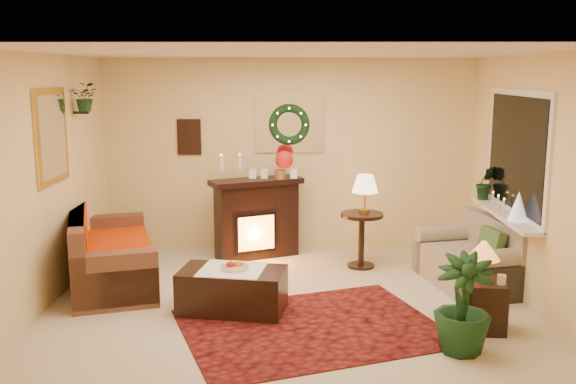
{
  "coord_description": "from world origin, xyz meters",
  "views": [
    {
      "loc": [
        0.06,
        -6.38,
        2.42
      ],
      "look_at": [
        0.0,
        0.35,
        1.15
      ],
      "focal_mm": 40.0,
      "sensor_mm": 36.0,
      "label": 1
    }
  ],
  "objects_px": {
    "fireplace": "(257,216)",
    "sofa": "(112,247)",
    "coffee_table": "(232,292)",
    "end_table_square": "(482,303)",
    "loveseat": "(469,250)",
    "side_table_round": "(361,242)"
  },
  "relations": [
    {
      "from": "sofa",
      "to": "coffee_table",
      "type": "xyz_separation_m",
      "value": [
        1.48,
        -0.9,
        -0.22
      ]
    },
    {
      "from": "fireplace",
      "to": "loveseat",
      "type": "height_order",
      "value": "fireplace"
    },
    {
      "from": "fireplace",
      "to": "end_table_square",
      "type": "distance_m",
      "value": 3.35
    },
    {
      "from": "fireplace",
      "to": "end_table_square",
      "type": "relative_size",
      "value": 2.23
    },
    {
      "from": "side_table_round",
      "to": "sofa",
      "type": "bearing_deg",
      "value": -167.84
    },
    {
      "from": "fireplace",
      "to": "coffee_table",
      "type": "distance_m",
      "value": 2.02
    },
    {
      "from": "fireplace",
      "to": "side_table_round",
      "type": "height_order",
      "value": "fireplace"
    },
    {
      "from": "fireplace",
      "to": "side_table_round",
      "type": "xyz_separation_m",
      "value": [
        1.33,
        -0.45,
        -0.23
      ]
    },
    {
      "from": "sofa",
      "to": "side_table_round",
      "type": "distance_m",
      "value": 3.02
    },
    {
      "from": "sofa",
      "to": "fireplace",
      "type": "height_order",
      "value": "fireplace"
    },
    {
      "from": "sofa",
      "to": "fireplace",
      "type": "bearing_deg",
      "value": 16.33
    },
    {
      "from": "end_table_square",
      "to": "coffee_table",
      "type": "height_order",
      "value": "end_table_square"
    },
    {
      "from": "loveseat",
      "to": "end_table_square",
      "type": "relative_size",
      "value": 2.79
    },
    {
      "from": "loveseat",
      "to": "end_table_square",
      "type": "distance_m",
      "value": 1.33
    },
    {
      "from": "sofa",
      "to": "end_table_square",
      "type": "bearing_deg",
      "value": -36.86
    },
    {
      "from": "sofa",
      "to": "loveseat",
      "type": "height_order",
      "value": "sofa"
    },
    {
      "from": "sofa",
      "to": "fireplace",
      "type": "distance_m",
      "value": 1.95
    },
    {
      "from": "fireplace",
      "to": "loveseat",
      "type": "xyz_separation_m",
      "value": [
        2.49,
        -1.14,
        -0.13
      ]
    },
    {
      "from": "fireplace",
      "to": "sofa",
      "type": "bearing_deg",
      "value": -170.41
    },
    {
      "from": "loveseat",
      "to": "coffee_table",
      "type": "bearing_deg",
      "value": -175.68
    },
    {
      "from": "end_table_square",
      "to": "coffee_table",
      "type": "bearing_deg",
      "value": 169.42
    },
    {
      "from": "coffee_table",
      "to": "side_table_round",
      "type": "bearing_deg",
      "value": 55.15
    }
  ]
}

